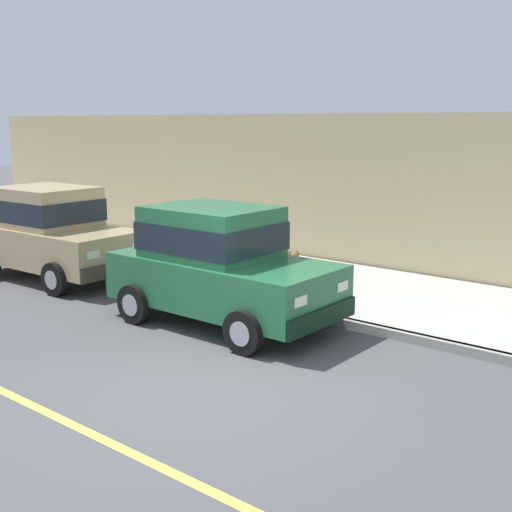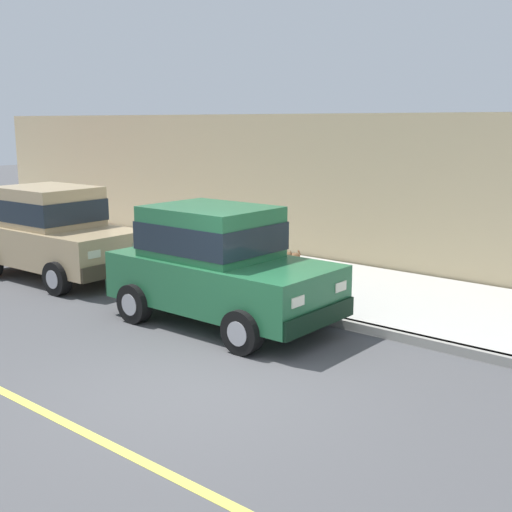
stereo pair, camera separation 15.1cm
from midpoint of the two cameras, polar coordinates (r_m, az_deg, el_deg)
The scene contains 8 objects.
ground_plane at distance 8.28m, azimuth -4.79°, elevation -11.20°, with size 80.00×80.00×0.00m, color #4C4C4F.
curb at distance 10.61m, azimuth 7.58°, elevation -5.67°, with size 0.16×64.00×0.14m, color gray.
sidewalk at distance 12.11m, azimuth 12.21°, elevation -3.65°, with size 3.60×64.00×0.14m, color #B7B5AD.
lane_centre_line at distance 7.34m, azimuth -13.95°, elevation -14.59°, with size 0.12×57.60×0.01m, color #E0D64C.
car_green_hatchback at distance 10.48m, azimuth -2.87°, elevation -0.67°, with size 1.99×3.82×1.88m.
car_tan_hatchback at distance 14.19m, azimuth -16.74°, elevation 2.08°, with size 2.06×3.86×1.88m.
dog_brown at distance 13.63m, azimuth 3.50°, elevation -0.16°, with size 0.75×0.29×0.49m.
building_facade at distance 16.74m, azimuth -1.33°, elevation 6.38°, with size 0.50×20.00×3.36m, color tan.
Camera 2 is at (-5.31, -5.49, 3.20)m, focal length 46.32 mm.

